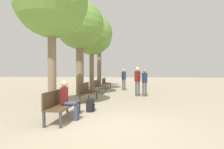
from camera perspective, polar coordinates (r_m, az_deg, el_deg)
name	(u,v)px	position (r m, az deg, el deg)	size (l,w,h in m)	color
ground_plane	(109,127)	(4.91, -0.94, -16.67)	(80.00, 80.00, 0.00)	tan
bench_row_0	(61,102)	(5.75, -16.32, -8.72)	(0.54, 1.80, 0.91)	#4C3823
bench_row_1	(87,91)	(8.87, -8.15, -5.26)	(0.54, 1.80, 0.91)	#4C3823
bench_row_2	(99,85)	(12.09, -4.32, -3.58)	(0.54, 1.80, 0.91)	#4C3823
bench_row_3	(106,82)	(15.35, -2.11, -2.60)	(0.54, 1.80, 0.91)	#4C3823
tree_row_0	(52,2)	(7.78, -19.10, 21.44)	(2.84, 2.84, 5.67)	#7A664C
tree_row_1	(80,26)	(11.23, -10.48, 15.28)	(2.96, 2.96, 5.82)	#7A664C
tree_row_2	(92,34)	(14.36, -6.68, 12.91)	(3.32, 3.32, 6.15)	#7A664C
tree_row_3	(99,40)	(17.68, -4.21, 11.04)	(2.39, 2.39, 5.89)	#7A664C
person_seated	(68,98)	(5.58, -14.23, -7.60)	(0.55, 0.31, 1.23)	#384260
backpack	(90,105)	(6.66, -7.07, -9.98)	(0.26, 0.38, 0.45)	black
pedestrian_near	(145,81)	(10.59, 10.60, -2.01)	(0.33, 0.29, 1.64)	#4C4C4C
pedestrian_mid	(124,78)	(13.80, 3.87, -1.13)	(0.34, 0.30, 1.70)	#4C4C4C
pedestrian_far	(137,79)	(10.59, 8.32, -1.62)	(0.36, 0.30, 1.76)	#4C4C4C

